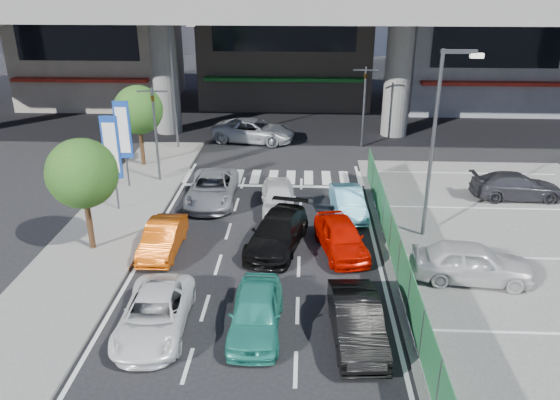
{
  "coord_description": "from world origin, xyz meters",
  "views": [
    {
      "loc": [
        1.74,
        -15.78,
        10.81
      ],
      "look_at": [
        0.78,
        4.76,
        2.1
      ],
      "focal_mm": 35.0,
      "sensor_mm": 36.0,
      "label": 1
    }
  ],
  "objects_px": {
    "tree_near": "(82,174)",
    "taxi_orange_right": "(341,237)",
    "kei_truck_front_right": "(348,202)",
    "signboard_far": "(123,133)",
    "sedan_black_mid": "(277,232)",
    "tree_far": "(138,110)",
    "sedan_white_mid_left": "(154,314)",
    "traffic_light_left": "(154,112)",
    "signboard_near": "(112,151)",
    "street_lamp_right": "(438,131)",
    "parked_sedan_dgrey": "(516,186)",
    "wagon_silver_front_left": "(212,188)",
    "sedan_white_front_mid": "(278,197)",
    "street_lamp_left": "(176,75)",
    "parked_sedan_white": "(471,262)",
    "traffic_cone": "(425,266)",
    "hatch_black_mid_right": "(357,321)",
    "traffic_light_right": "(365,87)",
    "crossing_wagon_silver": "(254,131)",
    "taxi_orange_left": "(163,238)",
    "taxi_teal_mid": "(256,312)"
  },
  "relations": [
    {
      "from": "tree_near",
      "to": "taxi_orange_right",
      "type": "xyz_separation_m",
      "value": [
        10.31,
        0.33,
        -2.7
      ]
    },
    {
      "from": "kei_truck_front_right",
      "to": "signboard_far",
      "type": "bearing_deg",
      "value": 159.82
    },
    {
      "from": "sedan_black_mid",
      "to": "tree_far",
      "type": "bearing_deg",
      "value": 142.77
    },
    {
      "from": "sedan_white_mid_left",
      "to": "sedan_black_mid",
      "type": "distance_m",
      "value": 6.97
    },
    {
      "from": "traffic_light_left",
      "to": "signboard_near",
      "type": "distance_m",
      "value": 4.22
    },
    {
      "from": "street_lamp_right",
      "to": "parked_sedan_dgrey",
      "type": "xyz_separation_m",
      "value": [
        5.3,
        4.39,
        -4.06
      ]
    },
    {
      "from": "wagon_silver_front_left",
      "to": "sedan_white_front_mid",
      "type": "bearing_deg",
      "value": -17.24
    },
    {
      "from": "street_lamp_right",
      "to": "street_lamp_left",
      "type": "xyz_separation_m",
      "value": [
        -13.5,
        12.0,
        0.0
      ]
    },
    {
      "from": "taxi_orange_right",
      "to": "parked_sedan_white",
      "type": "height_order",
      "value": "parked_sedan_white"
    },
    {
      "from": "sedan_white_mid_left",
      "to": "traffic_cone",
      "type": "xyz_separation_m",
      "value": [
        9.36,
        3.91,
        -0.22
      ]
    },
    {
      "from": "hatch_black_mid_right",
      "to": "sedan_black_mid",
      "type": "xyz_separation_m",
      "value": [
        -2.8,
        6.11,
        0.0
      ]
    },
    {
      "from": "traffic_light_right",
      "to": "kei_truck_front_right",
      "type": "bearing_deg",
      "value": -98.6
    },
    {
      "from": "signboard_near",
      "to": "street_lamp_right",
      "type": "bearing_deg",
      "value": -7.9
    },
    {
      "from": "traffic_light_left",
      "to": "kei_truck_front_right",
      "type": "bearing_deg",
      "value": -21.1
    },
    {
      "from": "traffic_light_left",
      "to": "signboard_near",
      "type": "relative_size",
      "value": 1.11
    },
    {
      "from": "sedan_white_mid_left",
      "to": "sedan_black_mid",
      "type": "relative_size",
      "value": 0.94
    },
    {
      "from": "crossing_wagon_silver",
      "to": "parked_sedan_dgrey",
      "type": "xyz_separation_m",
      "value": [
        14.19,
        -9.41,
        -0.05
      ]
    },
    {
      "from": "tree_near",
      "to": "taxi_orange_left",
      "type": "distance_m",
      "value": 4.06
    },
    {
      "from": "taxi_teal_mid",
      "to": "traffic_cone",
      "type": "distance_m",
      "value": 7.17
    },
    {
      "from": "hatch_black_mid_right",
      "to": "sedan_black_mid",
      "type": "distance_m",
      "value": 6.72
    },
    {
      "from": "traffic_light_left",
      "to": "traffic_cone",
      "type": "distance_m",
      "value": 16.12
    },
    {
      "from": "sedan_white_front_mid",
      "to": "crossing_wagon_silver",
      "type": "height_order",
      "value": "crossing_wagon_silver"
    },
    {
      "from": "street_lamp_left",
      "to": "kei_truck_front_right",
      "type": "height_order",
      "value": "street_lamp_left"
    },
    {
      "from": "taxi_teal_mid",
      "to": "parked_sedan_dgrey",
      "type": "height_order",
      "value": "taxi_teal_mid"
    },
    {
      "from": "taxi_orange_right",
      "to": "traffic_cone",
      "type": "bearing_deg",
      "value": -42.0
    },
    {
      "from": "taxi_orange_right",
      "to": "kei_truck_front_right",
      "type": "bearing_deg",
      "value": 69.47
    },
    {
      "from": "traffic_light_left",
      "to": "sedan_white_front_mid",
      "type": "distance_m",
      "value": 8.27
    },
    {
      "from": "traffic_light_right",
      "to": "sedan_white_mid_left",
      "type": "xyz_separation_m",
      "value": [
        -8.47,
        -20.34,
        -3.31
      ]
    },
    {
      "from": "sedan_white_mid_left",
      "to": "taxi_orange_right",
      "type": "distance_m",
      "value": 8.46
    },
    {
      "from": "taxi_orange_right",
      "to": "kei_truck_front_right",
      "type": "relative_size",
      "value": 1.07
    },
    {
      "from": "taxi_teal_mid",
      "to": "parked_sedan_white",
      "type": "distance_m",
      "value": 8.44
    },
    {
      "from": "tree_near",
      "to": "signboard_near",
      "type": "bearing_deg",
      "value": 92.87
    },
    {
      "from": "traffic_light_left",
      "to": "hatch_black_mid_right",
      "type": "relative_size",
      "value": 1.24
    },
    {
      "from": "traffic_cone",
      "to": "wagon_silver_front_left",
      "type": "bearing_deg",
      "value": 143.58
    },
    {
      "from": "parked_sedan_white",
      "to": "sedan_white_mid_left",
      "type": "bearing_deg",
      "value": 113.86
    },
    {
      "from": "parked_sedan_white",
      "to": "traffic_cone",
      "type": "xyz_separation_m",
      "value": [
        -1.61,
        0.34,
        -0.4
      ]
    },
    {
      "from": "wagon_silver_front_left",
      "to": "kei_truck_front_right",
      "type": "xyz_separation_m",
      "value": [
        6.71,
        -1.28,
        -0.07
      ]
    },
    {
      "from": "hatch_black_mid_right",
      "to": "taxi_orange_left",
      "type": "height_order",
      "value": "hatch_black_mid_right"
    },
    {
      "from": "hatch_black_mid_right",
      "to": "traffic_cone",
      "type": "relative_size",
      "value": 6.05
    },
    {
      "from": "sedan_white_mid_left",
      "to": "hatch_black_mid_right",
      "type": "xyz_separation_m",
      "value": [
        6.44,
        -0.18,
        0.07
      ]
    },
    {
      "from": "taxi_orange_right",
      "to": "parked_sedan_dgrey",
      "type": "relative_size",
      "value": 0.9
    },
    {
      "from": "traffic_light_left",
      "to": "wagon_silver_front_left",
      "type": "relative_size",
      "value": 1.05
    },
    {
      "from": "traffic_light_left",
      "to": "signboard_far",
      "type": "bearing_deg",
      "value": -144.3
    },
    {
      "from": "traffic_light_right",
      "to": "tree_far",
      "type": "bearing_deg",
      "value": -161.31
    },
    {
      "from": "tree_near",
      "to": "taxi_orange_left",
      "type": "relative_size",
      "value": 1.26
    },
    {
      "from": "taxi_teal_mid",
      "to": "wagon_silver_front_left",
      "type": "distance_m",
      "value": 11.02
    },
    {
      "from": "signboard_near",
      "to": "hatch_black_mid_right",
      "type": "xyz_separation_m",
      "value": [
        10.67,
        -9.51,
        -2.37
      ]
    },
    {
      "from": "hatch_black_mid_right",
      "to": "taxi_orange_left",
      "type": "relative_size",
      "value": 1.1
    },
    {
      "from": "tree_far",
      "to": "taxi_orange_right",
      "type": "bearing_deg",
      "value": -42.47
    },
    {
      "from": "sedan_white_front_mid",
      "to": "hatch_black_mid_right",
      "type": "bearing_deg",
      "value": -78.08
    }
  ]
}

